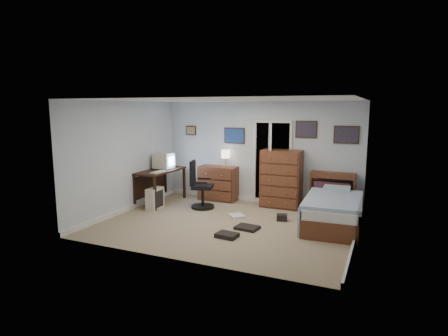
{
  "coord_description": "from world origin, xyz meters",
  "views": [
    {
      "loc": [
        2.89,
        -6.78,
        2.35
      ],
      "look_at": [
        -0.2,
        0.3,
        1.1
      ],
      "focal_mm": 30.0,
      "sensor_mm": 36.0,
      "label": 1
    }
  ],
  "objects_px": {
    "office_chair": "(200,190)",
    "computer_desk": "(157,177)",
    "tall_dresser": "(281,179)",
    "low_dresser": "(219,183)",
    "bed": "(333,211)"
  },
  "relations": [
    {
      "from": "office_chair",
      "to": "low_dresser",
      "type": "xyz_separation_m",
      "value": [
        0.07,
        0.91,
        -0.0
      ]
    },
    {
      "from": "office_chair",
      "to": "tall_dresser",
      "type": "height_order",
      "value": "tall_dresser"
    },
    {
      "from": "low_dresser",
      "to": "tall_dresser",
      "type": "relative_size",
      "value": 0.72
    },
    {
      "from": "tall_dresser",
      "to": "bed",
      "type": "distance_m",
      "value": 1.72
    },
    {
      "from": "office_chair",
      "to": "computer_desk",
      "type": "bearing_deg",
      "value": 161.29
    },
    {
      "from": "low_dresser",
      "to": "tall_dresser",
      "type": "xyz_separation_m",
      "value": [
        1.66,
        -0.02,
        0.25
      ]
    },
    {
      "from": "office_chair",
      "to": "low_dresser",
      "type": "relative_size",
      "value": 1.15
    },
    {
      "from": "computer_desk",
      "to": "bed",
      "type": "distance_m",
      "value": 4.3
    },
    {
      "from": "computer_desk",
      "to": "bed",
      "type": "height_order",
      "value": "computer_desk"
    },
    {
      "from": "computer_desk",
      "to": "low_dresser",
      "type": "distance_m",
      "value": 1.57
    },
    {
      "from": "computer_desk",
      "to": "low_dresser",
      "type": "relative_size",
      "value": 1.48
    },
    {
      "from": "office_chair",
      "to": "bed",
      "type": "relative_size",
      "value": 0.55
    },
    {
      "from": "tall_dresser",
      "to": "computer_desk",
      "type": "bearing_deg",
      "value": -164.47
    },
    {
      "from": "bed",
      "to": "office_chair",
      "type": "bearing_deg",
      "value": 174.32
    },
    {
      "from": "low_dresser",
      "to": "office_chair",
      "type": "bearing_deg",
      "value": -97.36
    }
  ]
}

